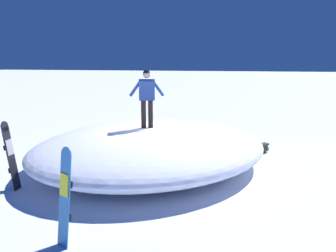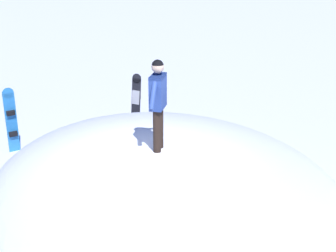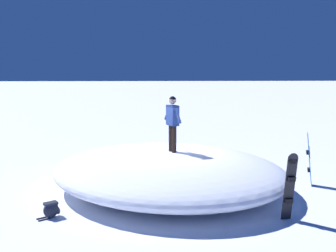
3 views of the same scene
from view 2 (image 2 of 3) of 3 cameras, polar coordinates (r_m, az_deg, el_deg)
name	(u,v)px [view 2 (image 2 of 3)]	position (r m, az deg, el deg)	size (l,w,h in m)	color
ground	(141,215)	(7.71, -3.76, -12.28)	(240.00, 240.00, 0.00)	white
snow_mound	(163,181)	(7.58, -0.75, -7.72)	(7.11, 6.12, 1.16)	white
snowboarder_standing	(158,98)	(7.10, -1.41, 3.95)	(0.47, 0.95, 1.65)	black
snowboard_primary_upright	(136,104)	(10.88, -4.48, 3.09)	(0.29, 0.25, 1.67)	black
snowboard_secondary_upright	(11,120)	(10.41, -21.04, 0.83)	(0.30, 0.33, 1.67)	#2672BF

